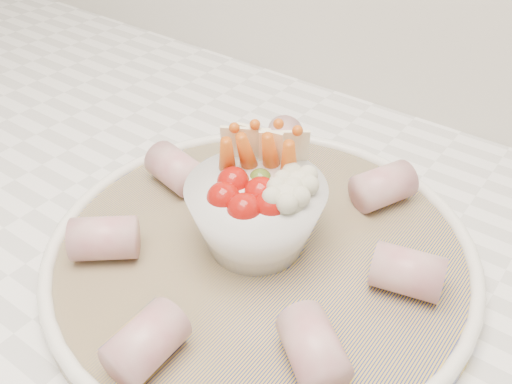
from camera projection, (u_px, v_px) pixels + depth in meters
The scene contains 3 objects.
serving_platter at pixel (261, 251), 0.49m from camera, with size 0.37×0.37×0.02m.
veggie_bowl at pixel (257, 208), 0.47m from camera, with size 0.12×0.12×0.10m.
cured_meat_rolls at pixel (260, 231), 0.48m from camera, with size 0.30×0.32×0.04m.
Camera 1 is at (0.09, 1.15, 1.27)m, focal length 40.00 mm.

